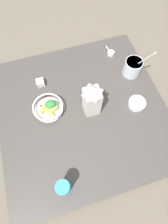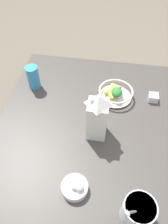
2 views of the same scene
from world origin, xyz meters
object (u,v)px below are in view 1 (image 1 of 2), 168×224
object	(u,v)px
drinking_cup	(64,187)
spice_jar	(40,83)
garlic_bowl	(137,103)
fruit_bowl	(48,108)
milk_carton	(92,100)
yogurt_tub	(133,67)

from	to	relation	value
drinking_cup	spice_jar	distance (m)	0.67
garlic_bowl	spice_jar	bearing A→B (deg)	148.98
fruit_bowl	garlic_bowl	size ratio (longest dim) A/B	1.75
milk_carton	garlic_bowl	size ratio (longest dim) A/B	2.42
drinking_cup	garlic_bowl	world-z (taller)	drinking_cup
yogurt_tub	garlic_bowl	world-z (taller)	yogurt_tub
milk_carton	yogurt_tub	bearing A→B (deg)	28.11
drinking_cup	spice_jar	bearing A→B (deg)	89.35
fruit_bowl	drinking_cup	xyz separation A→B (m)	(-0.02, -0.46, 0.04)
fruit_bowl	yogurt_tub	distance (m)	0.61
yogurt_tub	drinking_cup	bearing A→B (deg)	-137.24
fruit_bowl	garlic_bowl	distance (m)	0.55
fruit_bowl	milk_carton	bearing A→B (deg)	-16.46
milk_carton	spice_jar	xyz separation A→B (m)	(-0.26, 0.28, -0.11)
garlic_bowl	fruit_bowl	bearing A→B (deg)	166.85
yogurt_tub	milk_carton	bearing A→B (deg)	-151.89
milk_carton	spice_jar	distance (m)	0.40
yogurt_tub	spice_jar	size ratio (longest dim) A/B	4.89
spice_jar	garlic_bowl	bearing A→B (deg)	-31.02
fruit_bowl	spice_jar	xyz separation A→B (m)	(-0.01, 0.20, -0.02)
yogurt_tub	drinking_cup	distance (m)	0.85
fruit_bowl	drinking_cup	world-z (taller)	drinking_cup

